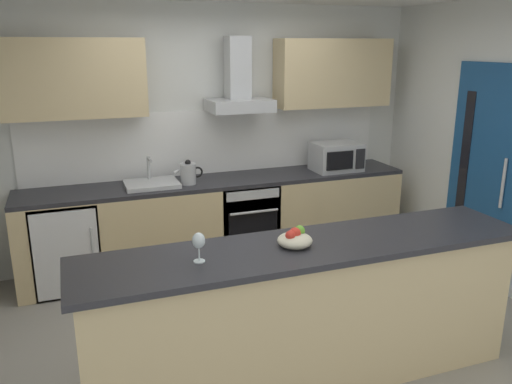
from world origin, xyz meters
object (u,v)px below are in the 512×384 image
(oven, at_px, (244,219))
(refrigerator, at_px, (66,244))
(sink, at_px, (151,183))
(kettle, at_px, (188,173))
(fruit_bowl, at_px, (295,239))
(wine_glass, at_px, (199,242))
(microwave, at_px, (336,157))
(range_hood, at_px, (239,88))

(oven, bearing_deg, refrigerator, -179.91)
(sink, xyz_separation_m, kettle, (0.35, -0.04, 0.08))
(oven, distance_m, fruit_bowl, 2.17)
(wine_glass, bearing_deg, sink, 88.26)
(wine_glass, xyz_separation_m, fruit_bowl, (0.62, 0.04, -0.08))
(refrigerator, bearing_deg, sink, 0.97)
(refrigerator, height_order, microwave, microwave)
(kettle, xyz_separation_m, range_hood, (0.57, 0.16, 0.78))
(refrigerator, relative_size, microwave, 1.70)
(fruit_bowl, bearing_deg, sink, 105.05)
(kettle, relative_size, fruit_bowl, 1.31)
(oven, height_order, fruit_bowl, fruit_bowl)
(range_hood, bearing_deg, refrigerator, -175.65)
(oven, relative_size, kettle, 2.77)
(kettle, bearing_deg, fruit_bowl, -84.21)
(refrigerator, bearing_deg, wine_glass, -70.28)
(oven, distance_m, range_hood, 1.33)
(sink, distance_m, fruit_bowl, 2.15)
(range_hood, relative_size, wine_glass, 4.05)
(microwave, xyz_separation_m, kettle, (-1.61, -0.01, -0.04))
(refrigerator, bearing_deg, oven, 0.09)
(wine_glass, relative_size, fruit_bowl, 0.81)
(kettle, bearing_deg, refrigerator, 178.48)
(oven, relative_size, range_hood, 1.11)
(oven, xyz_separation_m, kettle, (-0.57, -0.03, 0.55))
(microwave, relative_size, sink, 1.00)
(fruit_bowl, bearing_deg, refrigerator, 123.68)
(oven, height_order, refrigerator, oven)
(oven, bearing_deg, range_hood, 90.00)
(range_hood, distance_m, wine_glass, 2.53)
(kettle, bearing_deg, sink, 172.75)
(microwave, relative_size, kettle, 1.73)
(kettle, distance_m, wine_glass, 2.11)
(oven, relative_size, sink, 1.60)
(oven, xyz_separation_m, fruit_bowl, (-0.37, -2.06, 0.58))
(kettle, bearing_deg, microwave, 0.21)
(refrigerator, relative_size, fruit_bowl, 3.86)
(fruit_bowl, bearing_deg, kettle, 95.79)
(microwave, relative_size, range_hood, 0.69)
(refrigerator, height_order, fruit_bowl, fruit_bowl)
(refrigerator, xyz_separation_m, fruit_bowl, (1.37, -2.06, 0.61))
(sink, height_order, range_hood, range_hood)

